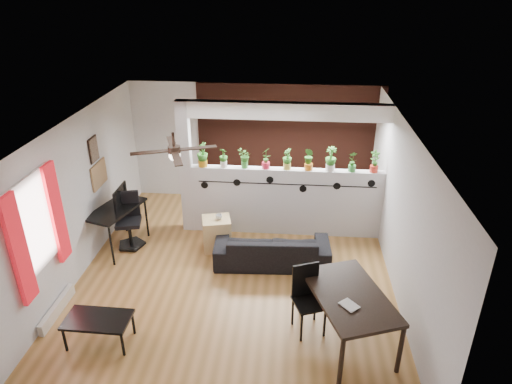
{
  "coord_description": "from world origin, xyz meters",
  "views": [
    {
      "loc": [
        0.9,
        -6.32,
        4.63
      ],
      "look_at": [
        0.3,
        0.6,
        1.29
      ],
      "focal_mm": 32.0,
      "sensor_mm": 36.0,
      "label": 1
    }
  ],
  "objects_px": {
    "ceiling_fan": "(174,152)",
    "cube_shelf": "(217,234)",
    "sofa": "(272,249)",
    "cup": "(219,217)",
    "potted_plant_0": "(202,154)",
    "dining_table": "(349,299)",
    "office_chair": "(129,224)",
    "potted_plant_4": "(287,158)",
    "potted_plant_8": "(375,161)",
    "potted_plant_5": "(309,158)",
    "potted_plant_1": "(223,157)",
    "potted_plant_2": "(245,158)",
    "folding_chair": "(307,292)",
    "coffee_table": "(98,321)",
    "potted_plant_6": "(331,158)",
    "computer_desk": "(116,212)",
    "potted_plant_3": "(266,157)",
    "potted_plant_7": "(353,161)"
  },
  "relations": [
    {
      "from": "potted_plant_4",
      "to": "dining_table",
      "type": "height_order",
      "value": "potted_plant_4"
    },
    {
      "from": "potted_plant_0",
      "to": "dining_table",
      "type": "xyz_separation_m",
      "value": [
        2.5,
        -2.88,
        -0.88
      ]
    },
    {
      "from": "potted_plant_0",
      "to": "potted_plant_7",
      "type": "xyz_separation_m",
      "value": [
        2.76,
        0.0,
        -0.04
      ]
    },
    {
      "from": "ceiling_fan",
      "to": "cube_shelf",
      "type": "height_order",
      "value": "ceiling_fan"
    },
    {
      "from": "potted_plant_8",
      "to": "coffee_table",
      "type": "relative_size",
      "value": 0.47
    },
    {
      "from": "ceiling_fan",
      "to": "potted_plant_0",
      "type": "height_order",
      "value": "ceiling_fan"
    },
    {
      "from": "office_chair",
      "to": "coffee_table",
      "type": "xyz_separation_m",
      "value": [
        0.41,
        -2.49,
        -0.09
      ]
    },
    {
      "from": "potted_plant_6",
      "to": "sofa",
      "type": "relative_size",
      "value": 0.24
    },
    {
      "from": "cup",
      "to": "office_chair",
      "type": "relative_size",
      "value": 0.12
    },
    {
      "from": "computer_desk",
      "to": "office_chair",
      "type": "distance_m",
      "value": 0.35
    },
    {
      "from": "coffee_table",
      "to": "ceiling_fan",
      "type": "bearing_deg",
      "value": 58.67
    },
    {
      "from": "potted_plant_1",
      "to": "potted_plant_5",
      "type": "relative_size",
      "value": 0.86
    },
    {
      "from": "potted_plant_2",
      "to": "cup",
      "type": "xyz_separation_m",
      "value": [
        -0.4,
        -0.69,
        -0.89
      ]
    },
    {
      "from": "potted_plant_3",
      "to": "potted_plant_4",
      "type": "bearing_deg",
      "value": 0.0
    },
    {
      "from": "office_chair",
      "to": "potted_plant_4",
      "type": "bearing_deg",
      "value": 14.15
    },
    {
      "from": "potted_plant_8",
      "to": "potted_plant_5",
      "type": "bearing_deg",
      "value": 180.0
    },
    {
      "from": "potted_plant_5",
      "to": "coffee_table",
      "type": "xyz_separation_m",
      "value": [
        -2.85,
        -3.21,
        -1.21
      ]
    },
    {
      "from": "dining_table",
      "to": "potted_plant_7",
      "type": "bearing_deg",
      "value": 84.76
    },
    {
      "from": "ceiling_fan",
      "to": "potted_plant_1",
      "type": "height_order",
      "value": "ceiling_fan"
    },
    {
      "from": "potted_plant_5",
      "to": "cup",
      "type": "relative_size",
      "value": 3.55
    },
    {
      "from": "potted_plant_8",
      "to": "cube_shelf",
      "type": "xyz_separation_m",
      "value": [
        -2.82,
        -0.69,
        -1.26
      ]
    },
    {
      "from": "potted_plant_2",
      "to": "office_chair",
      "type": "distance_m",
      "value": 2.45
    },
    {
      "from": "ceiling_fan",
      "to": "potted_plant_7",
      "type": "distance_m",
      "value": 3.4
    },
    {
      "from": "potted_plant_0",
      "to": "cube_shelf",
      "type": "xyz_separation_m",
      "value": [
        0.34,
        -0.69,
        -1.29
      ]
    },
    {
      "from": "coffee_table",
      "to": "cube_shelf",
      "type": "bearing_deg",
      "value": 64.21
    },
    {
      "from": "potted_plant_2",
      "to": "potted_plant_4",
      "type": "distance_m",
      "value": 0.79
    },
    {
      "from": "potted_plant_0",
      "to": "office_chair",
      "type": "relative_size",
      "value": 0.45
    },
    {
      "from": "cup",
      "to": "folding_chair",
      "type": "height_order",
      "value": "folding_chair"
    },
    {
      "from": "cube_shelf",
      "to": "potted_plant_4",
      "type": "bearing_deg",
      "value": 15.45
    },
    {
      "from": "dining_table",
      "to": "computer_desk",
      "type": "bearing_deg",
      "value": 152.43
    },
    {
      "from": "cup",
      "to": "coffee_table",
      "type": "relative_size",
      "value": 0.13
    },
    {
      "from": "potted_plant_7",
      "to": "dining_table",
      "type": "relative_size",
      "value": 0.23
    },
    {
      "from": "dining_table",
      "to": "folding_chair",
      "type": "relative_size",
      "value": 1.64
    },
    {
      "from": "potted_plant_6",
      "to": "office_chair",
      "type": "height_order",
      "value": "potted_plant_6"
    },
    {
      "from": "cube_shelf",
      "to": "potted_plant_1",
      "type": "bearing_deg",
      "value": 71.66
    },
    {
      "from": "potted_plant_1",
      "to": "potted_plant_8",
      "type": "xyz_separation_m",
      "value": [
        2.76,
        0.0,
        0.03
      ]
    },
    {
      "from": "folding_chair",
      "to": "potted_plant_4",
      "type": "bearing_deg",
      "value": 97.95
    },
    {
      "from": "dining_table",
      "to": "coffee_table",
      "type": "relative_size",
      "value": 1.87
    },
    {
      "from": "potted_plant_4",
      "to": "potted_plant_6",
      "type": "bearing_deg",
      "value": -0.0
    },
    {
      "from": "dining_table",
      "to": "coffee_table",
      "type": "distance_m",
      "value": 3.41
    },
    {
      "from": "potted_plant_2",
      "to": "potted_plant_5",
      "type": "height_order",
      "value": "potted_plant_5"
    },
    {
      "from": "potted_plant_5",
      "to": "potted_plant_3",
      "type": "bearing_deg",
      "value": -180.0
    },
    {
      "from": "potted_plant_7",
      "to": "coffee_table",
      "type": "xyz_separation_m",
      "value": [
        -3.64,
        -3.21,
        -1.19
      ]
    },
    {
      "from": "ceiling_fan",
      "to": "sofa",
      "type": "distance_m",
      "value": 2.57
    },
    {
      "from": "potted_plant_0",
      "to": "dining_table",
      "type": "bearing_deg",
      "value": -49.08
    },
    {
      "from": "folding_chair",
      "to": "office_chair",
      "type": "bearing_deg",
      "value": 149.3
    },
    {
      "from": "potted_plant_2",
      "to": "computer_desk",
      "type": "height_order",
      "value": "potted_plant_2"
    },
    {
      "from": "dining_table",
      "to": "folding_chair",
      "type": "xyz_separation_m",
      "value": [
        -0.55,
        0.24,
        -0.11
      ]
    },
    {
      "from": "potted_plant_8",
      "to": "cup",
      "type": "xyz_separation_m",
      "value": [
        -2.77,
        -0.69,
        -0.91
      ]
    },
    {
      "from": "sofa",
      "to": "cup",
      "type": "relative_size",
      "value": 15.83
    }
  ]
}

